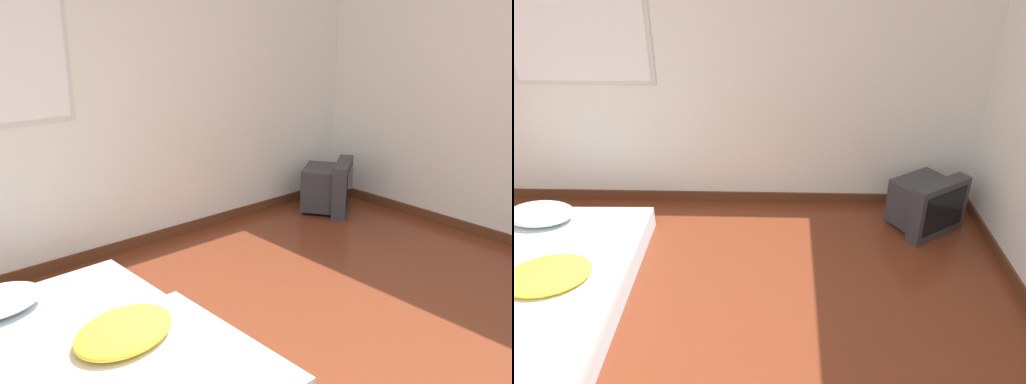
# 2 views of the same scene
# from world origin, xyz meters

# --- Properties ---
(wall_back) EXTENTS (7.82, 0.08, 2.60)m
(wall_back) POSITION_xyz_m (-0.01, 2.58, 1.29)
(wall_back) COLOR white
(wall_back) RESTS_ON ground_plane
(mattress_bed) EXTENTS (1.28, 1.92, 0.32)m
(mattress_bed) POSITION_xyz_m (-0.58, 1.15, 0.12)
(mattress_bed) COLOR silver
(mattress_bed) RESTS_ON ground_plane
(crt_tv) EXTENTS (0.63, 0.61, 0.47)m
(crt_tv) POSITION_xyz_m (2.23, 2.16, 0.22)
(crt_tv) COLOR #333338
(crt_tv) RESTS_ON ground_plane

